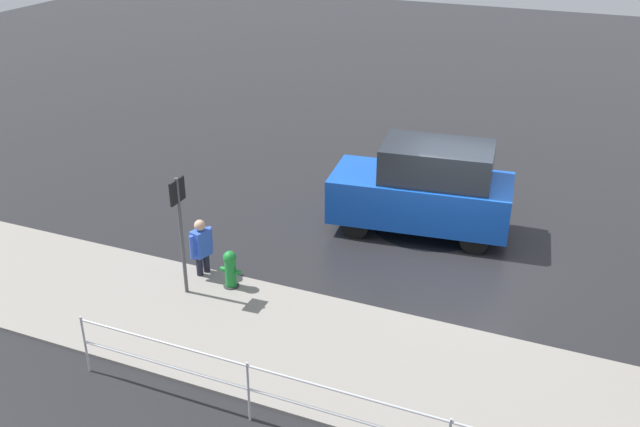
# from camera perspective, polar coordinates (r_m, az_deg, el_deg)

# --- Properties ---
(ground_plane) EXTENTS (60.00, 60.00, 0.00)m
(ground_plane) POSITION_cam_1_polar(r_m,az_deg,el_deg) (15.31, 10.94, -3.25)
(ground_plane) COLOR black
(kerb_strip) EXTENTS (24.00, 3.20, 0.04)m
(kerb_strip) POSITION_cam_1_polar(r_m,az_deg,el_deg) (11.87, 6.29, -12.40)
(kerb_strip) COLOR gray
(kerb_strip) RESTS_ON ground
(moving_hatchback) EXTENTS (4.08, 2.16, 2.06)m
(moving_hatchback) POSITION_cam_1_polar(r_m,az_deg,el_deg) (15.74, 8.39, 1.98)
(moving_hatchback) COLOR blue
(moving_hatchback) RESTS_ON ground
(fire_hydrant) EXTENTS (0.42, 0.31, 0.80)m
(fire_hydrant) POSITION_cam_1_polar(r_m,az_deg,el_deg) (13.81, -7.18, -4.50)
(fire_hydrant) COLOR #197A2D
(fire_hydrant) RESTS_ON ground
(pedestrian) EXTENTS (0.33, 0.55, 1.22)m
(pedestrian) POSITION_cam_1_polar(r_m,az_deg,el_deg) (14.18, -9.48, -2.48)
(pedestrian) COLOR blue
(pedestrian) RESTS_ON ground
(metal_railing) EXTENTS (8.84, 0.04, 1.05)m
(metal_railing) POSITION_cam_1_polar(r_m,az_deg,el_deg) (10.05, 1.87, -15.24)
(metal_railing) COLOR #B7BABF
(metal_railing) RESTS_ON ground
(sign_post) EXTENTS (0.07, 0.44, 2.40)m
(sign_post) POSITION_cam_1_polar(r_m,az_deg,el_deg) (13.21, -11.14, -0.50)
(sign_post) COLOR #4C4C51
(sign_post) RESTS_ON ground
(puddle_patch) EXTENTS (2.68, 2.68, 0.01)m
(puddle_patch) POSITION_cam_1_polar(r_m,az_deg,el_deg) (16.49, 8.74, -0.81)
(puddle_patch) COLOR black
(puddle_patch) RESTS_ON ground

